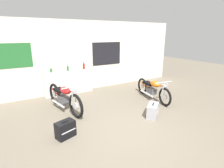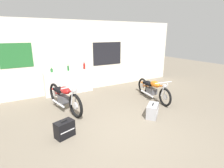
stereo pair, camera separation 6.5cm
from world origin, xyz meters
TOP-DOWN VIEW (x-y plane):
  - ground_plane at (0.00, 0.00)m, footprint 24.00×24.00m
  - wall_back at (-0.01, 3.65)m, footprint 10.00×0.07m
  - sill_counter at (-0.25, 3.47)m, footprint 1.86×0.28m
  - bottle_leftmost at (-0.87, 3.47)m, footprint 0.08×0.08m
  - bottle_left_center at (-0.27, 3.43)m, footprint 0.07×0.07m
  - bottle_center at (0.39, 3.44)m, footprint 0.08×0.08m
  - motorcycle_red at (-0.85, 2.01)m, footprint 0.70×2.06m
  - motorcycle_orange at (2.16, 1.36)m, footprint 0.64×1.98m
  - hard_case_black at (-1.26, 0.53)m, footprint 0.48×0.37m
  - hard_case_silver at (1.19, 0.30)m, footprint 0.59×0.55m

SIDE VIEW (x-z plane):
  - ground_plane at x=0.00m, z-range 0.00..0.00m
  - hard_case_silver at x=1.19m, z-range -0.01..0.38m
  - hard_case_black at x=-1.26m, z-range -0.01..0.40m
  - motorcycle_orange at x=2.16m, z-range 0.01..0.78m
  - motorcycle_red at x=-0.85m, z-range -0.02..0.88m
  - sill_counter at x=-0.25m, z-range 0.00..0.92m
  - bottle_leftmost at x=-0.87m, z-range 0.91..1.09m
  - bottle_left_center at x=-0.27m, z-range 0.91..1.16m
  - bottle_center at x=0.39m, z-range 0.91..1.21m
  - wall_back at x=-0.01m, z-range 0.00..2.80m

